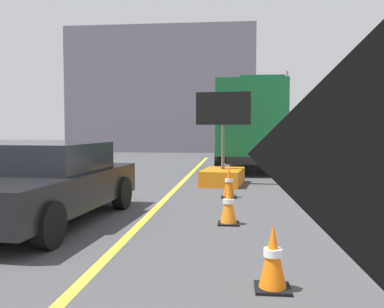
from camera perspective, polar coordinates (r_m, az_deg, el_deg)
The scene contains 9 objects.
lane_center_stripe at distance 6.27m, azimuth -9.48°, elevation -11.69°, with size 0.14×36.00×0.01m, color yellow.
arrow_board_trailer at distance 12.40m, azimuth 4.18°, elevation -1.92°, with size 1.60×1.92×2.70m.
box_truck at distance 17.50m, azimuth 7.85°, elevation 3.97°, with size 2.70×7.52×3.33m.
pickup_car at distance 7.82m, azimuth -19.49°, elevation -3.66°, with size 2.36×4.56×1.38m.
highway_guide_sign at distance 25.46m, azimuth 10.86°, elevation 7.40°, with size 2.79×0.20×5.00m.
far_building_block at distance 33.79m, azimuth -3.19°, elevation 8.07°, with size 13.28×9.29×8.75m, color slate.
traffic_cone_near_sign at distance 4.48m, azimuth 10.85°, elevation -13.57°, with size 0.36×0.36×0.67m.
traffic_cone_mid_lane at distance 7.29m, azimuth 4.96°, elevation -6.79°, with size 0.36×0.36×0.70m.
traffic_cone_far_lane at distance 10.08m, azimuth 5.00°, elevation -3.87°, with size 0.36×0.36×0.72m.
Camera 1 is at (1.62, 0.17, 1.63)m, focal length 39.54 mm.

